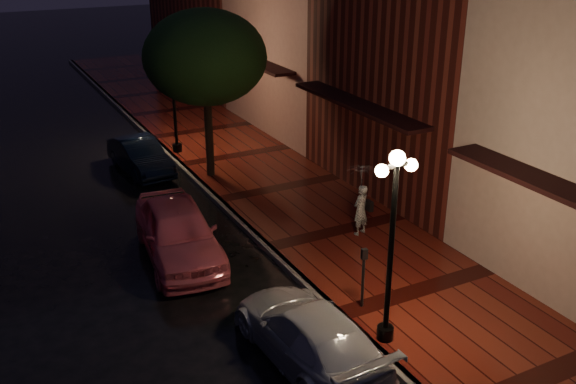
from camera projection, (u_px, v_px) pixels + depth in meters
ground at (269, 252)px, 17.89m from camera, size 120.00×120.00×0.00m
sidewalk at (338, 233)px, 18.82m from camera, size 4.50×60.00×0.15m
curb at (269, 249)px, 17.86m from camera, size 0.25×60.00×0.15m
storefront_mid at (437, 24)px, 20.39m from camera, size 5.00×8.00×11.00m
storefront_far at (313, 24)px, 27.32m from camera, size 5.00×8.00×9.00m
streetlamp_near at (392, 237)px, 12.95m from camera, size 0.96×0.36×4.31m
streetlamp_far at (173, 90)px, 24.40m from camera, size 0.96×0.36×4.31m
street_tree at (206, 60)px, 21.41m from camera, size 4.16×4.16×5.80m
pink_car at (178, 232)px, 17.27m from camera, size 2.38×4.83×1.59m
navy_car at (140, 156)px, 23.42m from camera, size 1.67×3.86×1.24m
silver_car at (309, 334)px, 13.22m from camera, size 1.97×4.46×1.27m
woman_with_umbrella at (362, 189)px, 18.07m from camera, size 0.87×0.89×2.11m
parking_meter at (363, 272)px, 14.73m from camera, size 0.15×0.12×1.50m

